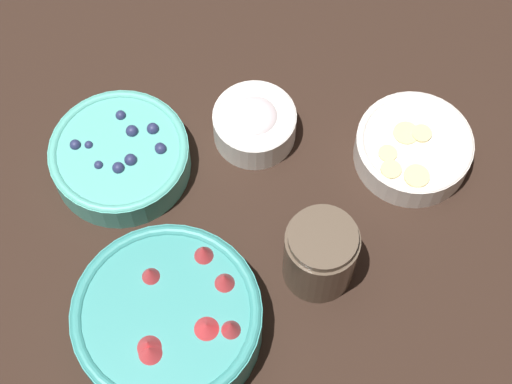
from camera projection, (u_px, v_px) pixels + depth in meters
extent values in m
plane|color=black|center=(180.00, 216.00, 1.09)|extent=(4.00, 4.00, 0.00)
cylinder|color=teal|center=(169.00, 321.00, 1.00)|extent=(0.22, 0.22, 0.07)
torus|color=teal|center=(166.00, 314.00, 0.97)|extent=(0.22, 0.22, 0.02)
cylinder|color=red|center=(167.00, 316.00, 0.98)|extent=(0.18, 0.18, 0.02)
cone|color=red|center=(150.00, 274.00, 0.98)|extent=(0.03, 0.03, 0.03)
cone|color=red|center=(231.00, 327.00, 0.95)|extent=(0.04, 0.04, 0.03)
cone|color=red|center=(150.00, 352.00, 0.94)|extent=(0.04, 0.04, 0.02)
cone|color=red|center=(149.00, 345.00, 0.94)|extent=(0.04, 0.04, 0.02)
cone|color=red|center=(224.00, 280.00, 0.97)|extent=(0.03, 0.03, 0.03)
cone|color=red|center=(203.00, 252.00, 0.99)|extent=(0.04, 0.04, 0.03)
cone|color=red|center=(206.00, 327.00, 0.95)|extent=(0.04, 0.04, 0.02)
cylinder|color=#56B7A8|center=(119.00, 159.00, 1.10)|extent=(0.18, 0.18, 0.05)
torus|color=#56B7A8|center=(117.00, 152.00, 1.08)|extent=(0.18, 0.18, 0.01)
cylinder|color=navy|center=(118.00, 155.00, 1.09)|extent=(0.14, 0.14, 0.01)
sphere|color=navy|center=(89.00, 145.00, 1.09)|extent=(0.01, 0.01, 0.01)
sphere|color=navy|center=(153.00, 129.00, 1.09)|extent=(0.02, 0.02, 0.02)
sphere|color=navy|center=(129.00, 161.00, 1.07)|extent=(0.02, 0.02, 0.02)
sphere|color=navy|center=(121.00, 115.00, 1.10)|extent=(0.01, 0.01, 0.01)
sphere|color=navy|center=(161.00, 149.00, 1.08)|extent=(0.01, 0.01, 0.01)
sphere|color=navy|center=(160.00, 148.00, 1.08)|extent=(0.01, 0.01, 0.01)
sphere|color=navy|center=(118.00, 168.00, 1.07)|extent=(0.02, 0.02, 0.02)
sphere|color=navy|center=(99.00, 165.00, 1.07)|extent=(0.01, 0.01, 0.01)
sphere|color=navy|center=(75.00, 145.00, 1.08)|extent=(0.01, 0.01, 0.01)
sphere|color=navy|center=(132.00, 131.00, 1.09)|extent=(0.02, 0.02, 0.02)
cylinder|color=white|center=(413.00, 149.00, 1.11)|extent=(0.15, 0.15, 0.04)
torus|color=white|center=(415.00, 142.00, 1.09)|extent=(0.15, 0.15, 0.01)
cylinder|color=beige|center=(414.00, 145.00, 1.10)|extent=(0.12, 0.12, 0.01)
cylinder|color=beige|center=(388.00, 154.00, 1.08)|extent=(0.02, 0.02, 0.01)
cylinder|color=beige|center=(416.00, 177.00, 1.07)|extent=(0.03, 0.03, 0.01)
cylinder|color=beige|center=(391.00, 170.00, 1.07)|extent=(0.03, 0.03, 0.01)
cylinder|color=beige|center=(406.00, 134.00, 1.10)|extent=(0.03, 0.03, 0.00)
cylinder|color=beige|center=(422.00, 134.00, 1.10)|extent=(0.03, 0.03, 0.01)
cylinder|color=white|center=(255.00, 125.00, 1.12)|extent=(0.11, 0.11, 0.05)
torus|color=white|center=(255.00, 117.00, 1.10)|extent=(0.11, 0.11, 0.01)
cylinder|color=silver|center=(255.00, 119.00, 1.11)|extent=(0.09, 0.09, 0.01)
ellipsoid|color=silver|center=(255.00, 117.00, 1.10)|extent=(0.06, 0.06, 0.03)
cylinder|color=brown|center=(320.00, 255.00, 1.02)|extent=(0.09, 0.09, 0.10)
cylinder|color=#3D2316|center=(320.00, 258.00, 1.02)|extent=(0.07, 0.07, 0.07)
cylinder|color=brown|center=(323.00, 238.00, 0.97)|extent=(0.08, 0.08, 0.01)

